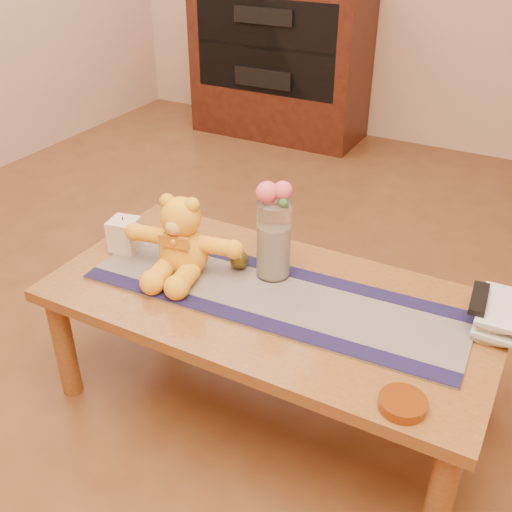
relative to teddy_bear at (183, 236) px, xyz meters
The scene contains 31 objects.
floor 0.66m from the teddy_bear, ahead, with size 5.50×5.50×0.00m, color #5A3319.
coffee_table_top 0.35m from the teddy_bear, ahead, with size 1.40×0.70×0.04m, color brown.
table_leg_fl 0.57m from the teddy_bear, 140.00° to the right, with size 0.07×0.07×0.41m, color brown.
table_leg_fr 1.06m from the teddy_bear, 16.21° to the right, with size 0.07×0.07×0.41m, color brown.
table_leg_bl 0.59m from the teddy_bear, 137.33° to the left, with size 0.07×0.07×0.41m, color brown.
table_leg_br 1.07m from the teddy_bear, 17.71° to the left, with size 0.07×0.07×0.41m, color brown.
persian_runner 0.35m from the teddy_bear, ahead, with size 1.20×0.35×0.01m, color #1A1845.
runner_border_near 0.37m from the teddy_bear, 22.20° to the right, with size 1.20×0.06×0.00m, color #17133B.
runner_border_far 0.37m from the teddy_bear, 26.60° to the left, with size 1.20×0.06×0.00m, color #17133B.
teddy_bear is the anchor object (origin of this frame).
pillar_candle 0.27m from the teddy_bear, behind, with size 0.09×0.09×0.11m, color beige.
candle_wick 0.26m from the teddy_bear, behind, with size 0.00×0.00×0.01m, color black.
glass_vase 0.29m from the teddy_bear, 23.38° to the left, with size 0.11×0.11×0.26m, color silver.
potpourri_fill 0.30m from the teddy_bear, 23.38° to the left, with size 0.09×0.09×0.18m, color beige.
rose_left 0.32m from the teddy_bear, 23.12° to the left, with size 0.07×0.07×0.07m, color #EF5465.
rose_right 0.36m from the teddy_bear, 22.42° to the left, with size 0.06×0.06×0.06m, color #EF5465.
blue_flower_back 0.36m from the teddy_bear, 28.47° to the left, with size 0.04×0.04×0.04m, color #4A479A.
blue_flower_side 0.31m from the teddy_bear, 29.70° to the left, with size 0.04×0.04×0.04m, color #4A479A.
leaf_sprig 0.36m from the teddy_bear, 17.32° to the left, with size 0.03×0.03×0.03m, color #33662D.
bronze_ball 0.20m from the teddy_bear, 32.71° to the left, with size 0.06×0.06×0.06m, color brown.
book_bottom 0.93m from the teddy_bear, 11.72° to the left, with size 0.17×0.22×0.02m, color beige.
book_lower 0.93m from the teddy_bear, 11.43° to the left, with size 0.16×0.22×0.02m, color beige.
book_upper 0.92m from the teddy_bear, 11.95° to the left, with size 0.17×0.22×0.02m, color beige.
book_top 0.93m from the teddy_bear, 11.56° to the left, with size 0.16×0.22×0.02m, color beige.
tv_remote 0.92m from the teddy_bear, 11.10° to the left, with size 0.04×0.16×0.02m, color black.
amber_dish 0.86m from the teddy_bear, 17.61° to the right, with size 0.12×0.12×0.03m, color #BF5914.
media_cabinet 2.65m from the teddy_bear, 109.63° to the left, with size 1.20×0.50×1.10m, color black.
cabinet_cavity 2.43m from the teddy_bear, 111.49° to the left, with size 1.02×0.03×0.61m, color black.
cabinet_shelf 2.51m from the teddy_bear, 110.78° to the left, with size 1.02×0.20×0.03m, color black.
stereo_upper 2.54m from the teddy_bear, 110.62° to the left, with size 0.42×0.28×0.10m, color black.
stereo_lower 2.53m from the teddy_bear, 110.62° to the left, with size 0.42×0.28×0.12m, color black.
Camera 1 is at (0.69, -1.38, 1.53)m, focal length 42.04 mm.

